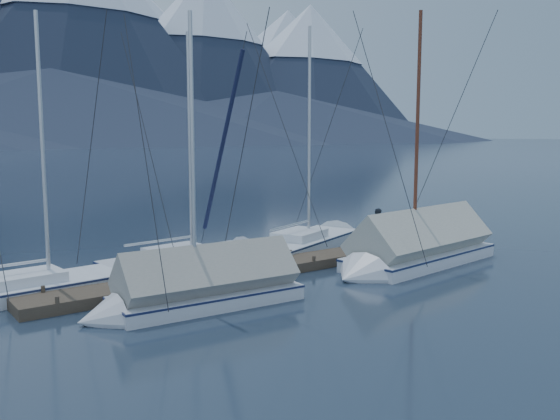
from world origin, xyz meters
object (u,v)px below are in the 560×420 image
(sailboat_covered_near, at_px, (411,252))
(person, at_px, (378,228))
(sailboat_open_left, at_px, (65,285))
(sailboat_open_mid, at_px, (203,258))
(sailboat_covered_far, at_px, (191,293))
(sailboat_open_right, at_px, (314,241))

(sailboat_covered_near, bearing_deg, person, 79.32)
(sailboat_open_left, bearing_deg, sailboat_open_mid, 10.99)
(sailboat_open_left, bearing_deg, sailboat_covered_far, -60.46)
(sailboat_covered_near, bearing_deg, sailboat_covered_far, 179.63)
(sailboat_open_right, bearing_deg, sailboat_covered_near, -87.62)
(sailboat_open_left, height_order, sailboat_covered_near, sailboat_covered_near)
(sailboat_covered_far, distance_m, person, 9.76)
(sailboat_open_mid, distance_m, sailboat_covered_near, 7.87)
(person, bearing_deg, sailboat_covered_near, 157.89)
(sailboat_open_right, bearing_deg, sailboat_open_left, -173.64)
(person, bearing_deg, sailboat_open_left, 68.95)
(sailboat_open_right, distance_m, sailboat_covered_near, 5.37)
(sailboat_open_left, height_order, sailboat_open_mid, sailboat_open_mid)
(person, bearing_deg, sailboat_open_right, -0.63)
(sailboat_open_mid, bearing_deg, sailboat_open_right, 1.82)
(sailboat_open_right, distance_m, sailboat_covered_far, 10.36)
(sailboat_open_left, distance_m, sailboat_open_right, 11.26)
(sailboat_open_left, relative_size, person, 5.86)
(sailboat_open_left, distance_m, sailboat_covered_far, 4.66)
(sailboat_covered_near, distance_m, person, 2.23)
(sailboat_open_mid, relative_size, sailboat_open_right, 0.91)
(sailboat_open_right, height_order, person, sailboat_open_right)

